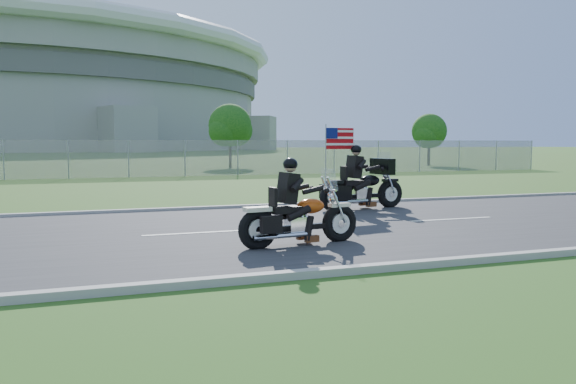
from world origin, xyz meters
name	(u,v)px	position (x,y,z in m)	size (l,w,h in m)	color
ground	(292,230)	(0.00, 0.00, 0.00)	(420.00, 420.00, 0.00)	#354E18
road	(292,229)	(0.00, 0.00, 0.02)	(120.00, 8.00, 0.04)	#28282B
curb_north	(242,207)	(0.00, 4.05, 0.05)	(120.00, 0.18, 0.12)	#9E9B93
curb_south	(388,267)	(0.00, -4.05, 0.05)	(120.00, 0.18, 0.12)	#9E9B93
fence	(68,159)	(-5.00, 20.00, 1.00)	(60.00, 0.03, 2.00)	gray
stadium	(28,96)	(-20.00, 170.00, 15.58)	(140.40, 140.40, 29.20)	#A3A099
tree_fence_near	(230,128)	(6.04, 30.04, 2.97)	(3.52, 3.28, 4.75)	#382316
tree_fence_far	(429,133)	(22.04, 28.03, 2.64)	(3.08, 2.87, 4.20)	#382316
motorcycle_lead	(298,219)	(-0.58, -1.89, 0.50)	(2.35, 0.77, 1.59)	black
motorcycle_follow	(362,188)	(2.99, 2.62, 0.61)	(2.67, 0.97, 2.23)	black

